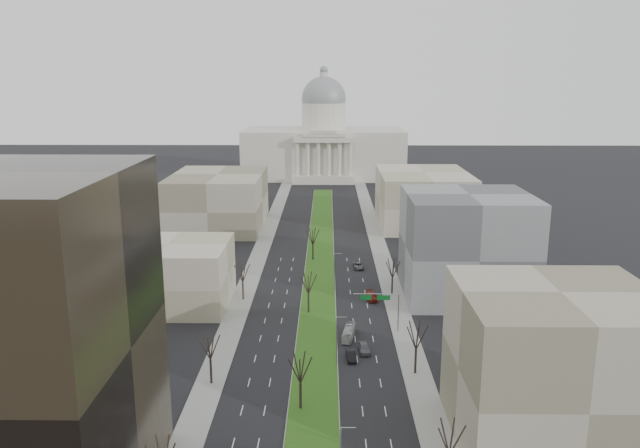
# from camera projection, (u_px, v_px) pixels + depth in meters

# --- Properties ---
(ground) EXTENTS (600.00, 600.00, 0.00)m
(ground) POSITION_uv_depth(u_px,v_px,m) (320.00, 260.00, 173.54)
(ground) COLOR black
(ground) RESTS_ON ground
(median) EXTENTS (8.00, 222.03, 0.20)m
(median) POSITION_uv_depth(u_px,v_px,m) (320.00, 261.00, 172.53)
(median) COLOR #999993
(median) RESTS_ON ground
(sidewalk_left) EXTENTS (5.00, 330.00, 0.15)m
(sidewalk_left) POSITION_uv_depth(u_px,v_px,m) (246.00, 289.00, 149.41)
(sidewalk_left) COLOR gray
(sidewalk_left) RESTS_ON ground
(sidewalk_right) EXTENTS (5.00, 330.00, 0.15)m
(sidewalk_right) POSITION_uv_depth(u_px,v_px,m) (392.00, 290.00, 148.98)
(sidewalk_right) COLOR gray
(sidewalk_right) RESTS_ON ground
(capitol) EXTENTS (80.00, 46.00, 55.00)m
(capitol) POSITION_uv_depth(u_px,v_px,m) (324.00, 145.00, 315.34)
(capitol) COLOR beige
(capitol) RESTS_ON ground
(building_beige_left) EXTENTS (26.00, 22.00, 14.00)m
(building_beige_left) POSITION_uv_depth(u_px,v_px,m) (170.00, 274.00, 138.27)
(building_beige_left) COLOR tan
(building_beige_left) RESTS_ON ground
(building_tan_right) EXTENTS (26.00, 24.00, 22.00)m
(building_tan_right) POSITION_uv_depth(u_px,v_px,m) (554.00, 368.00, 84.98)
(building_tan_right) COLOR gray
(building_tan_right) RESTS_ON ground
(building_grey_right) EXTENTS (28.00, 26.00, 24.00)m
(building_grey_right) POSITION_uv_depth(u_px,v_px,m) (466.00, 245.00, 143.12)
(building_grey_right) COLOR #595B5E
(building_grey_right) RESTS_ON ground
(building_far_left) EXTENTS (30.00, 40.00, 18.00)m
(building_far_left) POSITION_uv_depth(u_px,v_px,m) (218.00, 200.00, 210.81)
(building_far_left) COLOR gray
(building_far_left) RESTS_ON ground
(building_far_right) EXTENTS (30.00, 40.00, 18.00)m
(building_far_right) POSITION_uv_depth(u_px,v_px,m) (423.00, 198.00, 214.83)
(building_far_right) COLOR tan
(building_far_right) RESTS_ON ground
(tree_left_mid) EXTENTS (5.40, 5.40, 9.72)m
(tree_left_mid) POSITION_uv_depth(u_px,v_px,m) (210.00, 345.00, 102.08)
(tree_left_mid) COLOR black
(tree_left_mid) RESTS_ON ground
(tree_left_far) EXTENTS (5.28, 5.28, 9.50)m
(tree_left_far) POSITION_uv_depth(u_px,v_px,m) (242.00, 271.00, 141.03)
(tree_left_far) COLOR black
(tree_left_far) RESTS_ON ground
(tree_right_near) EXTENTS (5.16, 5.16, 9.29)m
(tree_right_near) POSITION_uv_depth(u_px,v_px,m) (450.00, 437.00, 76.43)
(tree_right_near) COLOR black
(tree_right_near) RESTS_ON ground
(tree_right_mid) EXTENTS (5.52, 5.52, 9.94)m
(tree_right_mid) POSITION_uv_depth(u_px,v_px,m) (417.00, 335.00, 105.52)
(tree_right_mid) COLOR black
(tree_right_mid) RESTS_ON ground
(tree_right_far) EXTENTS (5.04, 5.04, 9.07)m
(tree_right_far) POSITION_uv_depth(u_px,v_px,m) (393.00, 268.00, 144.58)
(tree_right_far) COLOR black
(tree_right_far) RESTS_ON ground
(tree_median_a) EXTENTS (5.40, 5.40, 9.72)m
(tree_median_a) POSITION_uv_depth(u_px,v_px,m) (300.00, 367.00, 94.11)
(tree_median_a) COLOR black
(tree_median_a) RESTS_ON ground
(tree_median_b) EXTENTS (5.40, 5.40, 9.72)m
(tree_median_b) POSITION_uv_depth(u_px,v_px,m) (308.00, 282.00, 133.03)
(tree_median_b) COLOR black
(tree_median_b) RESTS_ON ground
(tree_median_c) EXTENTS (5.40, 5.40, 9.72)m
(tree_median_c) POSITION_uv_depth(u_px,v_px,m) (313.00, 236.00, 171.95)
(tree_median_c) COLOR black
(tree_median_c) RESTS_ON ground
(streetlamp_median_b) EXTENTS (1.90, 0.20, 9.16)m
(streetlamp_median_b) POSITION_uv_depth(u_px,v_px,m) (337.00, 340.00, 109.14)
(streetlamp_median_b) COLOR gray
(streetlamp_median_b) RESTS_ON ground
(streetlamp_median_c) EXTENTS (1.90, 0.20, 9.16)m
(streetlamp_median_c) POSITION_uv_depth(u_px,v_px,m) (335.00, 271.00, 148.06)
(streetlamp_median_c) COLOR gray
(streetlamp_median_c) RESTS_ON ground
(mast_arm_signs) EXTENTS (9.12, 0.24, 8.09)m
(mast_arm_signs) POSITION_uv_depth(u_px,v_px,m) (385.00, 303.00, 123.34)
(mast_arm_signs) COLOR gray
(mast_arm_signs) RESTS_ON ground
(car_grey_near) EXTENTS (2.50, 5.17, 1.70)m
(car_grey_near) POSITION_uv_depth(u_px,v_px,m) (364.00, 348.00, 115.34)
(car_grey_near) COLOR #56585E
(car_grey_near) RESTS_ON ground
(car_black) EXTENTS (1.93, 4.70, 1.51)m
(car_black) POSITION_uv_depth(u_px,v_px,m) (351.00, 356.00, 112.36)
(car_black) COLOR black
(car_black) RESTS_ON ground
(car_red) EXTENTS (2.91, 5.86, 1.64)m
(car_red) POSITION_uv_depth(u_px,v_px,m) (371.00, 296.00, 142.63)
(car_red) COLOR maroon
(car_red) RESTS_ON ground
(car_grey_far) EXTENTS (2.74, 5.44, 1.48)m
(car_grey_far) POSITION_uv_depth(u_px,v_px,m) (359.00, 266.00, 165.87)
(car_grey_far) COLOR #53575B
(car_grey_far) RESTS_ON ground
(box_van) EXTENTS (3.02, 7.86, 2.14)m
(box_van) POSITION_uv_depth(u_px,v_px,m) (349.00, 333.00, 121.60)
(box_van) COLOR silver
(box_van) RESTS_ON ground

